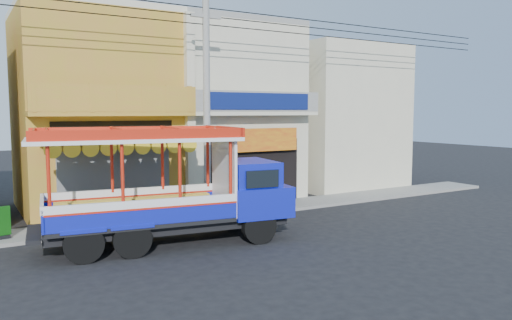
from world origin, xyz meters
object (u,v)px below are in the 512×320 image
(songthaew_truck, at_px, (185,187))
(potted_plant_b, at_px, (275,192))
(potted_plant_a, at_px, (252,198))
(potted_plant_c, at_px, (277,191))
(utility_pole, at_px, (210,87))

(songthaew_truck, distance_m, potted_plant_b, 6.66)
(potted_plant_b, bearing_deg, potted_plant_a, 76.31)
(songthaew_truck, height_order, potted_plant_c, songthaew_truck)
(potted_plant_a, height_order, potted_plant_c, potted_plant_c)
(songthaew_truck, relative_size, potted_plant_a, 9.33)
(potted_plant_b, bearing_deg, songthaew_truck, 100.29)
(potted_plant_b, bearing_deg, potted_plant_c, -60.03)
(potted_plant_a, xyz_separation_m, potted_plant_b, (1.27, 0.17, 0.10))
(utility_pole, bearing_deg, potted_plant_b, 14.02)
(potted_plant_b, distance_m, potted_plant_c, 0.69)
(potted_plant_c, bearing_deg, potted_plant_b, -32.92)
(potted_plant_a, height_order, potted_plant_b, potted_plant_b)
(songthaew_truck, bearing_deg, potted_plant_a, 37.14)
(utility_pole, height_order, potted_plant_b, utility_pole)
(potted_plant_b, relative_size, potted_plant_c, 1.11)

